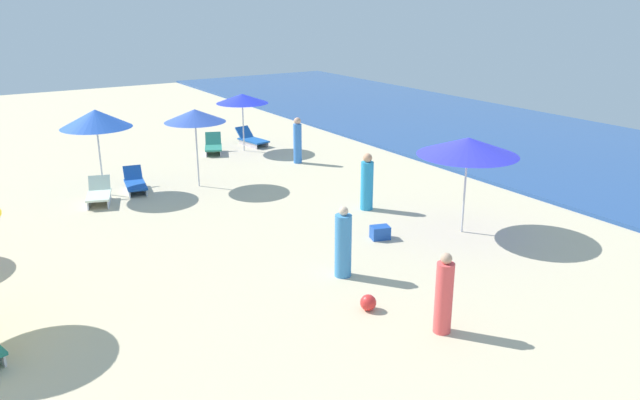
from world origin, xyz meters
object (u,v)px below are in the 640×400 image
object	(u,v)px
umbrella_2	(468,146)
cooler_box_0	(380,232)
umbrella_4	(195,116)
lounge_chair_6_1	(252,139)
beachgoer_4	(298,141)
lounge_chair_0_0	(135,183)
beachgoer_1	(343,244)
lounge_chair_0_1	(99,194)
lounge_chair_6_0	(213,146)
umbrella_0	(96,119)
umbrella_6	(242,99)
beachgoer_0	(367,183)
beachgoer_3	(444,296)
beach_ball_1	(368,303)

from	to	relation	value
umbrella_2	cooler_box_0	world-z (taller)	umbrella_2
umbrella_4	lounge_chair_6_1	world-z (taller)	umbrella_4
beachgoer_4	lounge_chair_0_0	bearing A→B (deg)	138.01
lounge_chair_0_0	beachgoer_1	size ratio (longest dim) A/B	0.98
lounge_chair_0_1	lounge_chair_6_0	size ratio (longest dim) A/B	1.00
umbrella_0	umbrella_2	xyz separation A→B (m)	(8.10, 6.94, -0.08)
lounge_chair_0_1	umbrella_6	world-z (taller)	umbrella_6
umbrella_0	beachgoer_0	size ratio (longest dim) A/B	1.60
umbrella_0	cooler_box_0	bearing A→B (deg)	33.51
lounge_chair_6_0	beachgoer_1	size ratio (longest dim) A/B	0.89
lounge_chair_6_0	beachgoer_3	xyz separation A→B (m)	(14.63, -1.79, 0.44)
umbrella_2	umbrella_4	distance (m)	8.46
beachgoer_0	beachgoer_4	world-z (taller)	beachgoer_4
umbrella_0	beachgoer_4	size ratio (longest dim) A/B	1.57
umbrella_6	lounge_chair_6_1	xyz separation A→B (m)	(-0.70, 0.67, -1.78)
cooler_box_0	beach_ball_1	bearing A→B (deg)	66.14
lounge_chair_6_0	beach_ball_1	distance (m)	13.50
lounge_chair_6_1	umbrella_2	bearing A→B (deg)	-98.62
lounge_chair_0_1	beachgoer_0	size ratio (longest dim) A/B	0.87
umbrella_4	lounge_chair_6_0	xyz separation A→B (m)	(-3.81, 2.10, -1.98)
beachgoer_3	umbrella_2	bearing A→B (deg)	155.01
umbrella_2	beachgoer_1	size ratio (longest dim) A/B	1.58
beachgoer_0	cooler_box_0	world-z (taller)	beachgoer_0
umbrella_4	lounge_chair_6_1	xyz separation A→B (m)	(-4.26, 3.93, -2.00)
umbrella_4	cooler_box_0	distance (m)	7.27
lounge_chair_0_1	cooler_box_0	bearing A→B (deg)	-34.15
beachgoer_1	beachgoer_3	xyz separation A→B (m)	(2.89, 0.18, -0.02)
umbrella_2	beachgoer_0	distance (m)	3.27
umbrella_0	beachgoer_3	world-z (taller)	umbrella_0
lounge_chair_0_1	beachgoer_4	xyz separation A→B (m)	(-0.93, 7.19, 0.53)
umbrella_2	beachgoer_0	bearing A→B (deg)	-159.71
beachgoer_3	lounge_chair_6_0	bearing A→B (deg)	-163.82
lounge_chair_0_1	umbrella_2	size ratio (longest dim) A/B	0.56
umbrella_2	beachgoer_4	distance (m)	8.34
umbrella_0	lounge_chair_0_0	xyz separation A→B (m)	(0.19, 0.91, -2.08)
lounge_chair_0_1	lounge_chair_6_0	bearing A→B (deg)	54.26
beachgoer_1	umbrella_4	bearing A→B (deg)	119.23
beachgoer_1	cooler_box_0	distance (m)	2.44
beachgoer_3	cooler_box_0	size ratio (longest dim) A/B	3.36
umbrella_0	beach_ball_1	bearing A→B (deg)	13.43
umbrella_0	cooler_box_0	xyz separation A→B (m)	(7.38, 4.88, -2.15)
umbrella_6	lounge_chair_6_0	xyz separation A→B (m)	(-0.25, -1.16, -1.76)
umbrella_2	beach_ball_1	distance (m)	5.39
umbrella_6	beach_ball_1	xyz separation A→B (m)	(13.03, -3.59, -1.87)
lounge_chair_6_0	lounge_chair_0_1	bearing A→B (deg)	-120.26
lounge_chair_6_0	umbrella_0	bearing A→B (deg)	-124.86
umbrella_4	umbrella_0	bearing A→B (deg)	-105.04
umbrella_2	lounge_chair_0_0	bearing A→B (deg)	-142.71
lounge_chair_6_0	beach_ball_1	size ratio (longest dim) A/B	4.47
lounge_chair_6_1	cooler_box_0	size ratio (longest dim) A/B	3.53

